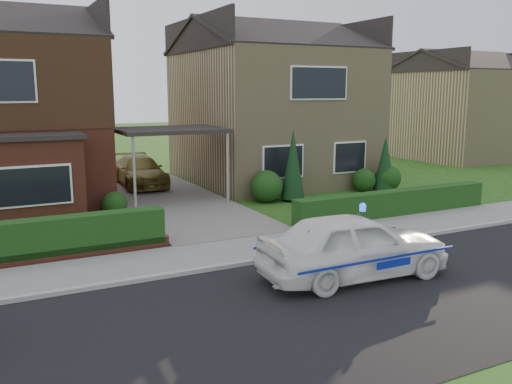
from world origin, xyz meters
TOP-DOWN VIEW (x-y plane):
  - ground at (0.00, 0.00)m, footprint 120.00×120.00m
  - road at (0.00, 0.00)m, footprint 60.00×6.00m
  - kerb at (0.00, 3.05)m, footprint 60.00×0.16m
  - sidewalk at (0.00, 4.10)m, footprint 60.00×2.00m
  - driveway at (0.00, 11.00)m, footprint 3.80×12.00m
  - house_right at (5.80, 13.99)m, footprint 7.50×8.06m
  - carport_link at (0.00, 10.95)m, footprint 3.80×3.00m
  - dwarf_wall at (-5.80, 5.30)m, footprint 7.70×0.25m
  - hedge_left at (-5.80, 5.45)m, footprint 7.50×0.55m
  - hedge_right at (5.80, 5.35)m, footprint 7.50×0.55m
  - shrub_left_mid at (-4.00, 9.30)m, footprint 1.32×1.32m
  - shrub_left_near at (-2.40, 9.60)m, footprint 0.84×0.84m
  - shrub_right_near at (3.20, 9.40)m, footprint 1.20×1.20m
  - shrub_right_mid at (7.80, 9.50)m, footprint 0.96×0.96m
  - shrub_right_far at (8.80, 9.20)m, footprint 1.08×1.08m
  - conifer_a at (4.20, 9.20)m, footprint 0.90×0.90m
  - conifer_b at (8.60, 9.20)m, footprint 0.90×0.90m
  - neighbour_right at (20.00, 16.00)m, footprint 6.50×7.00m
  - police_car at (1.04, 1.20)m, footprint 4.00×4.44m
  - driveway_car at (-0.25, 14.45)m, footprint 1.87×4.30m
  - potted_plant_c at (-2.50, 6.36)m, footprint 0.47×0.47m

SIDE VIEW (x-z plane):
  - ground at x=0.00m, z-range 0.00..0.00m
  - road at x=0.00m, z-range -0.01..0.01m
  - hedge_left at x=-5.80m, z-range -0.45..0.45m
  - hedge_right at x=5.80m, z-range -0.40..0.40m
  - sidewalk at x=0.00m, z-range 0.00..0.10m
  - kerb at x=0.00m, z-range 0.00..0.12m
  - driveway at x=0.00m, z-range 0.00..0.12m
  - dwarf_wall at x=-5.80m, z-range 0.00..0.36m
  - potted_plant_c at x=-2.50m, z-range 0.00..0.69m
  - shrub_left_near at x=-2.40m, z-range 0.00..0.84m
  - shrub_right_mid at x=7.80m, z-range 0.00..0.96m
  - shrub_right_far at x=8.80m, z-range 0.00..1.08m
  - shrub_right_near at x=3.20m, z-range 0.00..1.20m
  - shrub_left_mid at x=-4.00m, z-range 0.00..1.32m
  - driveway_car at x=-0.25m, z-range 0.12..1.35m
  - police_car at x=1.04m, z-range -0.08..1.56m
  - conifer_b at x=8.60m, z-range 0.00..2.20m
  - conifer_a at x=4.20m, z-range 0.00..2.60m
  - neighbour_right at x=20.00m, z-range 0.00..5.20m
  - carport_link at x=0.00m, z-range 1.27..4.04m
  - house_right at x=5.80m, z-range 0.04..7.29m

